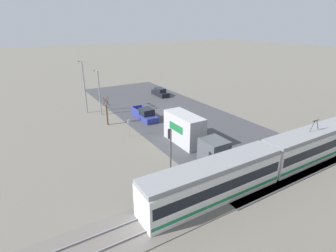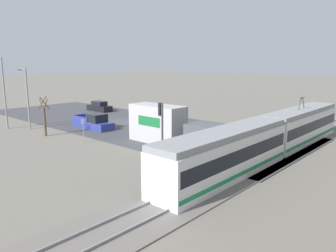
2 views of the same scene
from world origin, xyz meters
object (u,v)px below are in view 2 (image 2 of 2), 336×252
at_px(street_tree, 45,118).
at_px(street_lamp_near_crossing, 26,94).
at_px(box_truck, 168,127).
at_px(traffic_light_pole, 161,126).
at_px(light_rail_tram, 269,137).
at_px(sedan_car_0, 99,107).
at_px(no_parking_sign, 83,129).
at_px(street_lamp_mid_block, 3,88).
at_px(pickup_truck, 93,123).

bearing_deg(street_tree, street_lamp_near_crossing, -96.89).
bearing_deg(box_truck, traffic_light_pole, 38.15).
xyz_separation_m(light_rail_tram, sedan_car_0, (-5.96, -31.62, -0.94)).
height_order(street_tree, no_parking_sign, street_tree).
distance_m(box_truck, street_lamp_mid_block, 21.14).
bearing_deg(pickup_truck, box_truck, 91.51).
distance_m(pickup_truck, no_parking_sign, 7.08).
bearing_deg(pickup_truck, no_parking_sign, 47.00).
bearing_deg(street_lamp_near_crossing, street_tree, 83.11).
relative_size(sedan_car_0, street_tree, 1.08).
bearing_deg(pickup_truck, light_rail_tram, 98.06).
bearing_deg(street_lamp_near_crossing, box_truck, 107.19).
height_order(box_truck, sedan_car_0, box_truck).
distance_m(pickup_truck, traffic_light_pole, 16.93).
bearing_deg(street_lamp_near_crossing, pickup_truck, 131.30).
bearing_deg(street_tree, street_lamp_mid_block, -81.77).
xyz_separation_m(pickup_truck, street_lamp_mid_block, (6.79, -8.00, 4.09)).
bearing_deg(light_rail_tram, sedan_car_0, -100.68).
bearing_deg(sedan_car_0, light_rail_tram, -100.68).
distance_m(street_tree, no_parking_sign, 5.87).
bearing_deg(pickup_truck, street_lamp_near_crossing, -48.70).
xyz_separation_m(light_rail_tram, street_lamp_near_crossing, (8.03, -26.52, 2.51)).
relative_size(light_rail_tram, street_lamp_near_crossing, 3.75).
distance_m(sedan_car_0, street_lamp_mid_block, 16.48).
height_order(street_lamp_mid_block, no_parking_sign, street_lamp_mid_block).
distance_m(box_truck, traffic_light_pole, 7.07).
relative_size(street_tree, no_parking_sign, 1.80).
relative_size(box_truck, traffic_light_pole, 2.01).
xyz_separation_m(box_truck, pickup_truck, (0.31, -11.67, -1.01)).
bearing_deg(pickup_truck, street_tree, -6.27).
bearing_deg(traffic_light_pole, street_lamp_near_crossing, -90.09).
distance_m(street_lamp_near_crossing, street_lamp_mid_block, 2.85).
bearing_deg(sedan_car_0, traffic_light_pole, -117.59).
xyz_separation_m(pickup_truck, street_tree, (5.72, -0.63, 1.19)).
relative_size(street_tree, street_lamp_near_crossing, 0.60).
relative_size(box_truck, street_lamp_near_crossing, 1.38).
bearing_deg(street_lamp_mid_block, no_parking_sign, 98.60).
relative_size(sedan_car_0, no_parking_sign, 1.94).
distance_m(light_rail_tram, traffic_light_pole, 9.50).
bearing_deg(traffic_light_pole, street_tree, -87.96).
height_order(sedan_car_0, street_lamp_mid_block, street_lamp_mid_block).
xyz_separation_m(street_lamp_mid_block, no_parking_sign, (-1.99, 13.15, -3.40)).
distance_m(pickup_truck, street_lamp_near_crossing, 8.45).
bearing_deg(street_lamp_near_crossing, street_lamp_mid_block, -52.34).
bearing_deg(sedan_car_0, box_truck, -110.83).
bearing_deg(street_lamp_mid_block, sedan_car_0, -169.50).
xyz_separation_m(light_rail_tram, street_lamp_mid_block, (9.72, -28.72, 3.17)).
bearing_deg(sedan_car_0, no_parking_sign, -130.48).
bearing_deg(street_tree, traffic_light_pole, 92.04).
relative_size(street_lamp_near_crossing, street_lamp_mid_block, 0.85).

